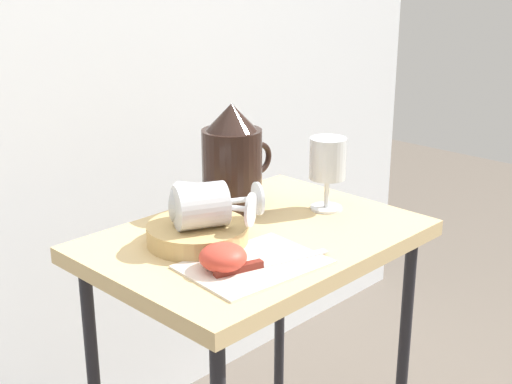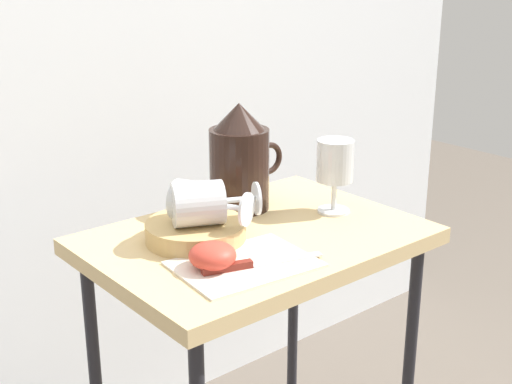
{
  "view_description": "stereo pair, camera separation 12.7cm",
  "coord_description": "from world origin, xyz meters",
  "px_view_note": "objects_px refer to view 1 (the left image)",
  "views": [
    {
      "loc": [
        -0.87,
        -0.84,
        1.16
      ],
      "look_at": [
        0.0,
        0.0,
        0.75
      ],
      "focal_mm": 49.7,
      "sensor_mm": 36.0,
      "label": 1
    },
    {
      "loc": [
        -0.77,
        -0.93,
        1.16
      ],
      "look_at": [
        0.0,
        0.0,
        0.75
      ],
      "focal_mm": 49.7,
      "sensor_mm": 36.0,
      "label": 2
    }
  ],
  "objects_px": {
    "wine_glass_upright": "(328,163)",
    "wine_glass_tipped_near": "(203,205)",
    "pitcher": "(232,167)",
    "knife": "(256,265)",
    "table": "(256,268)",
    "basket_tray": "(198,234)",
    "wine_glass_tipped_far": "(199,204)",
    "apple_half_left": "(223,257)"
  },
  "relations": [
    {
      "from": "table",
      "to": "pitcher",
      "type": "height_order",
      "value": "pitcher"
    },
    {
      "from": "table",
      "to": "basket_tray",
      "type": "bearing_deg",
      "value": 157.85
    },
    {
      "from": "apple_half_left",
      "to": "table",
      "type": "bearing_deg",
      "value": 26.43
    },
    {
      "from": "pitcher",
      "to": "knife",
      "type": "relative_size",
      "value": 1.04
    },
    {
      "from": "wine_glass_tipped_near",
      "to": "wine_glass_upright",
      "type": "bearing_deg",
      "value": -7.26
    },
    {
      "from": "pitcher",
      "to": "wine_glass_upright",
      "type": "height_order",
      "value": "pitcher"
    },
    {
      "from": "wine_glass_tipped_near",
      "to": "wine_glass_tipped_far",
      "type": "bearing_deg",
      "value": 73.23
    },
    {
      "from": "pitcher",
      "to": "wine_glass_upright",
      "type": "relative_size",
      "value": 1.46
    },
    {
      "from": "wine_glass_upright",
      "to": "wine_glass_tipped_near",
      "type": "relative_size",
      "value": 0.88
    },
    {
      "from": "basket_tray",
      "to": "wine_glass_tipped_far",
      "type": "xyz_separation_m",
      "value": [
        0.0,
        -0.0,
        0.05
      ]
    },
    {
      "from": "table",
      "to": "wine_glass_upright",
      "type": "xyz_separation_m",
      "value": [
        0.19,
        -0.01,
        0.17
      ]
    },
    {
      "from": "wine_glass_upright",
      "to": "wine_glass_tipped_far",
      "type": "relative_size",
      "value": 0.95
    },
    {
      "from": "wine_glass_tipped_far",
      "to": "apple_half_left",
      "type": "height_order",
      "value": "wine_glass_tipped_far"
    },
    {
      "from": "basket_tray",
      "to": "wine_glass_upright",
      "type": "bearing_deg",
      "value": -10.25
    },
    {
      "from": "wine_glass_tipped_near",
      "to": "knife",
      "type": "relative_size",
      "value": 0.81
    },
    {
      "from": "table",
      "to": "wine_glass_tipped_far",
      "type": "bearing_deg",
      "value": 157.73
    },
    {
      "from": "table",
      "to": "pitcher",
      "type": "bearing_deg",
      "value": 63.41
    },
    {
      "from": "wine_glass_upright",
      "to": "apple_half_left",
      "type": "height_order",
      "value": "wine_glass_upright"
    },
    {
      "from": "wine_glass_tipped_near",
      "to": "knife",
      "type": "xyz_separation_m",
      "value": [
        -0.01,
        -0.14,
        -0.07
      ]
    },
    {
      "from": "pitcher",
      "to": "apple_half_left",
      "type": "xyz_separation_m",
      "value": [
        -0.22,
        -0.2,
        -0.06
      ]
    },
    {
      "from": "table",
      "to": "knife",
      "type": "bearing_deg",
      "value": -135.93
    },
    {
      "from": "wine_glass_tipped_near",
      "to": "knife",
      "type": "distance_m",
      "value": 0.15
    },
    {
      "from": "wine_glass_upright",
      "to": "pitcher",
      "type": "bearing_deg",
      "value": 132.82
    },
    {
      "from": "pitcher",
      "to": "knife",
      "type": "xyz_separation_m",
      "value": [
        -0.18,
        -0.24,
        -0.08
      ]
    },
    {
      "from": "pitcher",
      "to": "wine_glass_tipped_far",
      "type": "height_order",
      "value": "pitcher"
    },
    {
      "from": "pitcher",
      "to": "basket_tray",
      "type": "bearing_deg",
      "value": -153.36
    },
    {
      "from": "table",
      "to": "basket_tray",
      "type": "xyz_separation_m",
      "value": [
        -0.1,
        0.04,
        0.09
      ]
    },
    {
      "from": "basket_tray",
      "to": "wine_glass_tipped_near",
      "type": "xyz_separation_m",
      "value": [
        0.0,
        -0.02,
        0.06
      ]
    },
    {
      "from": "wine_glass_tipped_near",
      "to": "table",
      "type": "bearing_deg",
      "value": -14.35
    },
    {
      "from": "wine_glass_tipped_near",
      "to": "apple_half_left",
      "type": "height_order",
      "value": "wine_glass_tipped_near"
    },
    {
      "from": "basket_tray",
      "to": "wine_glass_tipped_far",
      "type": "relative_size",
      "value": 1.16
    },
    {
      "from": "pitcher",
      "to": "knife",
      "type": "distance_m",
      "value": 0.31
    },
    {
      "from": "pitcher",
      "to": "knife",
      "type": "height_order",
      "value": "pitcher"
    },
    {
      "from": "basket_tray",
      "to": "wine_glass_upright",
      "type": "distance_m",
      "value": 0.31
    },
    {
      "from": "table",
      "to": "pitcher",
      "type": "distance_m",
      "value": 0.21
    },
    {
      "from": "wine_glass_upright",
      "to": "wine_glass_tipped_far",
      "type": "height_order",
      "value": "wine_glass_upright"
    },
    {
      "from": "table",
      "to": "wine_glass_tipped_near",
      "type": "xyz_separation_m",
      "value": [
        -0.1,
        0.03,
        0.14
      ]
    },
    {
      "from": "table",
      "to": "pitcher",
      "type": "xyz_separation_m",
      "value": [
        0.06,
        0.13,
        0.16
      ]
    },
    {
      "from": "knife",
      "to": "pitcher",
      "type": "bearing_deg",
      "value": 53.16
    },
    {
      "from": "table",
      "to": "apple_half_left",
      "type": "relative_size",
      "value": 8.65
    },
    {
      "from": "wine_glass_upright",
      "to": "wine_glass_tipped_far",
      "type": "bearing_deg",
      "value": 169.89
    },
    {
      "from": "pitcher",
      "to": "wine_glass_tipped_near",
      "type": "relative_size",
      "value": 1.28
    }
  ]
}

